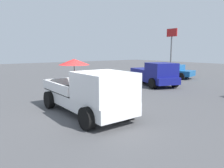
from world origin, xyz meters
TOP-DOWN VIEW (x-y plane):
  - ground_plane at (0.00, 0.00)m, footprint 80.00×80.00m
  - pickup_truck_main at (0.41, 0.01)m, footprint 5.07×2.28m
  - pickup_truck_far at (-3.52, 8.10)m, footprint 5.12×3.24m
  - parked_sedan_near at (-5.63, 12.88)m, footprint 4.62×2.86m
  - motel_sign at (-8.28, 16.08)m, footprint 1.40×0.16m

SIDE VIEW (x-z plane):
  - ground_plane at x=0.00m, z-range 0.00..0.00m
  - parked_sedan_near at x=-5.63m, z-range 0.08..1.41m
  - pickup_truck_far at x=-3.52m, z-range -0.03..1.77m
  - pickup_truck_main at x=0.41m, z-range -0.17..2.15m
  - motel_sign at x=-8.28m, z-range 1.06..6.26m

